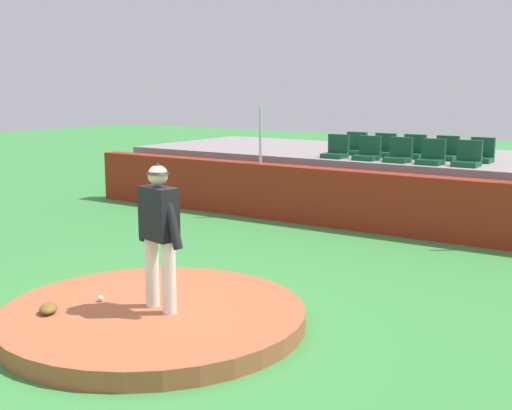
# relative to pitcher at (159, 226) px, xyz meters

# --- Properties ---
(ground_plane) EXTENTS (60.00, 60.00, 0.00)m
(ground_plane) POSITION_rel_pitcher_xyz_m (-0.12, -0.01, -1.21)
(ground_plane) COLOR #3C8B40
(pitchers_mound) EXTENTS (3.58, 3.58, 0.21)m
(pitchers_mound) POSITION_rel_pitcher_xyz_m (-0.12, -0.01, -1.10)
(pitchers_mound) COLOR #AA5A37
(pitchers_mound) RESTS_ON ground_plane
(pitcher) EXTENTS (0.79, 0.35, 1.72)m
(pitcher) POSITION_rel_pitcher_xyz_m (0.00, 0.00, 0.00)
(pitcher) COLOR white
(pitcher) RESTS_ON pitchers_mound
(baseball) EXTENTS (0.07, 0.07, 0.07)m
(baseball) POSITION_rel_pitcher_xyz_m (-0.80, -0.19, -0.96)
(baseball) COLOR white
(baseball) RESTS_ON pitchers_mound
(fielding_glove) EXTENTS (0.35, 0.36, 0.11)m
(fielding_glove) POSITION_rel_pitcher_xyz_m (-0.99, -0.81, -0.94)
(fielding_glove) COLOR brown
(fielding_glove) RESTS_ON pitchers_mound
(brick_barrier) EXTENTS (14.09, 0.40, 1.15)m
(brick_barrier) POSITION_rel_pitcher_xyz_m (-0.12, 6.19, -0.63)
(brick_barrier) COLOR maroon
(brick_barrier) RESTS_ON ground_plane
(fence_post_left) EXTENTS (0.06, 0.06, 1.18)m
(fence_post_left) POSITION_rel_pitcher_xyz_m (-2.70, 6.19, 0.53)
(fence_post_left) COLOR silver
(fence_post_left) RESTS_ON brick_barrier
(bleacher_platform) EXTENTS (13.86, 4.36, 1.23)m
(bleacher_platform) POSITION_rel_pitcher_xyz_m (-0.12, 9.06, -0.59)
(bleacher_platform) COLOR gray
(bleacher_platform) RESTS_ON ground_plane
(stadium_chair_0) EXTENTS (0.48, 0.44, 0.50)m
(stadium_chair_0) POSITION_rel_pitcher_xyz_m (-1.53, 7.41, 0.18)
(stadium_chair_0) COLOR #134C30
(stadium_chair_0) RESTS_ON bleacher_platform
(stadium_chair_1) EXTENTS (0.48, 0.44, 0.50)m
(stadium_chair_1) POSITION_rel_pitcher_xyz_m (-0.79, 7.41, 0.18)
(stadium_chair_1) COLOR #134C30
(stadium_chair_1) RESTS_ON bleacher_platform
(stadium_chair_2) EXTENTS (0.48, 0.44, 0.50)m
(stadium_chair_2) POSITION_rel_pitcher_xyz_m (-0.10, 7.41, 0.18)
(stadium_chair_2) COLOR #134C30
(stadium_chair_2) RESTS_ON bleacher_platform
(stadium_chair_3) EXTENTS (0.48, 0.44, 0.50)m
(stadium_chair_3) POSITION_rel_pitcher_xyz_m (0.59, 7.40, 0.18)
(stadium_chair_3) COLOR #134C30
(stadium_chair_3) RESTS_ON bleacher_platform
(stadium_chair_4) EXTENTS (0.48, 0.44, 0.50)m
(stadium_chair_4) POSITION_rel_pitcher_xyz_m (1.29, 7.43, 0.18)
(stadium_chair_4) COLOR #134C30
(stadium_chair_4) RESTS_ON bleacher_platform
(stadium_chair_5) EXTENTS (0.48, 0.44, 0.50)m
(stadium_chair_5) POSITION_rel_pitcher_xyz_m (-1.51, 8.29, 0.18)
(stadium_chair_5) COLOR #134C30
(stadium_chair_5) RESTS_ON bleacher_platform
(stadium_chair_6) EXTENTS (0.48, 0.44, 0.50)m
(stadium_chair_6) POSITION_rel_pitcher_xyz_m (-0.81, 8.29, 0.18)
(stadium_chair_6) COLOR #134C30
(stadium_chair_6) RESTS_ON bleacher_platform
(stadium_chair_7) EXTENTS (0.48, 0.44, 0.50)m
(stadium_chair_7) POSITION_rel_pitcher_xyz_m (-0.13, 8.30, 0.18)
(stadium_chair_7) COLOR #134C30
(stadium_chair_7) RESTS_ON bleacher_platform
(stadium_chair_8) EXTENTS (0.48, 0.44, 0.50)m
(stadium_chair_8) POSITION_rel_pitcher_xyz_m (0.58, 8.33, 0.18)
(stadium_chair_8) COLOR #134C30
(stadium_chair_8) RESTS_ON bleacher_platform
(stadium_chair_9) EXTENTS (0.48, 0.44, 0.50)m
(stadium_chair_9) POSITION_rel_pitcher_xyz_m (1.31, 8.28, 0.18)
(stadium_chair_9) COLOR #134C30
(stadium_chair_9) RESTS_ON bleacher_platform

